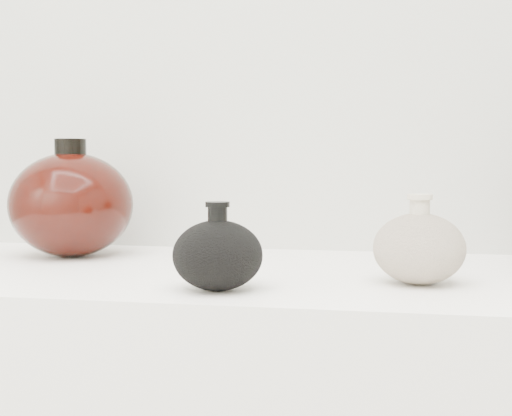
# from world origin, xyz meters

# --- Properties ---
(black_gourd_vase) EXTENTS (0.12, 0.12, 0.11)m
(black_gourd_vase) POSITION_xyz_m (-0.02, 0.79, 0.95)
(black_gourd_vase) COLOR black
(black_gourd_vase) RESTS_ON display_counter
(cream_gourd_vase) EXTENTS (0.13, 0.13, 0.12)m
(cream_gourd_vase) POSITION_xyz_m (0.23, 0.88, 0.95)
(cream_gourd_vase) COLOR beige
(cream_gourd_vase) RESTS_ON display_counter
(left_round_pot) EXTENTS (0.22, 0.22, 0.20)m
(left_round_pot) POSITION_xyz_m (-0.34, 1.04, 0.99)
(left_round_pot) COLOR black
(left_round_pot) RESTS_ON display_counter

